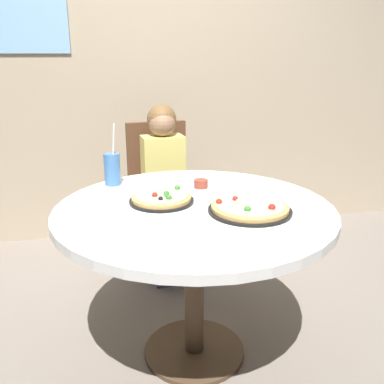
{
  "coord_description": "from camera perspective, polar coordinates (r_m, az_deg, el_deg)",
  "views": [
    {
      "loc": [
        -0.38,
        -1.71,
        1.38
      ],
      "look_at": [
        0.0,
        0.05,
        0.8
      ],
      "focal_mm": 40.26,
      "sensor_mm": 36.0,
      "label": 1
    }
  ],
  "objects": [
    {
      "name": "diner_child",
      "position": [
        2.74,
        -3.42,
        -1.23
      ],
      "size": [
        0.28,
        0.42,
        1.08
      ],
      "color": "#3F4766",
      "rests_on": "ground_plane"
    },
    {
      "name": "soda_cup",
      "position": [
        2.18,
        -10.53,
        3.01
      ],
      "size": [
        0.08,
        0.08,
        0.31
      ],
      "color": "#3F72B2",
      "rests_on": "dining_table"
    },
    {
      "name": "sauce_bowl",
      "position": [
        2.11,
        1.19,
        1.11
      ],
      "size": [
        0.07,
        0.07,
        0.04
      ],
      "primitive_type": "cylinder",
      "color": "brown",
      "rests_on": "dining_table"
    },
    {
      "name": "wall_with_window",
      "position": [
        3.35,
        -6.07,
        19.03
      ],
      "size": [
        5.2,
        0.14,
        2.9
      ],
      "color": "tan",
      "rests_on": "ground_plane"
    },
    {
      "name": "chair_wooden",
      "position": [
        2.9,
        -4.24,
        0.77
      ],
      "size": [
        0.43,
        0.43,
        0.95
      ],
      "color": "brown",
      "rests_on": "ground_plane"
    },
    {
      "name": "pizza_cheese",
      "position": [
        1.91,
        -4.04,
        -0.87
      ],
      "size": [
        0.29,
        0.29,
        0.05
      ],
      "color": "black",
      "rests_on": "dining_table"
    },
    {
      "name": "pizza_veggie",
      "position": [
        1.81,
        7.67,
        -2.12
      ],
      "size": [
        0.35,
        0.35,
        0.05
      ],
      "color": "black",
      "rests_on": "dining_table"
    },
    {
      "name": "dining_table",
      "position": [
        1.89,
        0.32,
        -4.72
      ],
      "size": [
        1.21,
        1.21,
        0.75
      ],
      "color": "white",
      "rests_on": "ground_plane"
    },
    {
      "name": "ground_plane",
      "position": [
        2.23,
        0.29,
        -20.39
      ],
      "size": [
        8.0,
        8.0,
        0.0
      ],
      "primitive_type": "plane",
      "color": "slate"
    }
  ]
}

